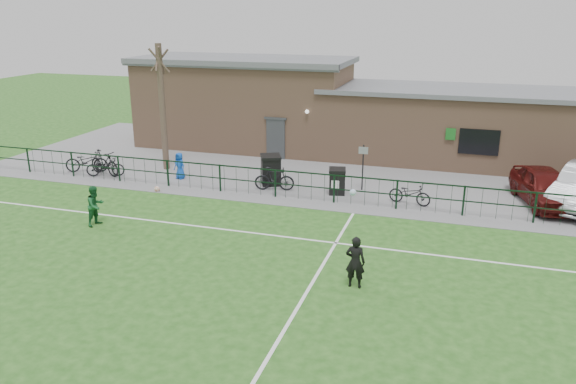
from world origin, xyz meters
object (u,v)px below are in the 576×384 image
(car_maroon, at_px, (545,187))
(ball_ground, at_px, (157,189))
(wheelie_bin_right, at_px, (337,182))
(bicycle_d, at_px, (274,179))
(sign_post, at_px, (363,168))
(bicycle_e, at_px, (410,193))
(wheelie_bin_left, at_px, (271,171))
(bicycle_a, at_px, (87,161))
(spectator_child, at_px, (180,166))
(outfield_player, at_px, (96,206))
(bare_tree, at_px, (162,108))
(bicycle_b, at_px, (104,163))
(bicycle_c, at_px, (105,167))

(car_maroon, relative_size, ball_ground, 18.15)
(wheelie_bin_right, distance_m, bicycle_d, 2.70)
(sign_post, height_order, bicycle_e, sign_post)
(wheelie_bin_left, relative_size, sign_post, 0.62)
(wheelie_bin_right, bearing_deg, bicycle_d, 175.96)
(bicycle_a, distance_m, ball_ground, 5.06)
(spectator_child, bearing_deg, bicycle_e, 12.86)
(wheelie_bin_left, xyz_separation_m, sign_post, (4.04, 0.39, 0.38))
(wheelie_bin_left, height_order, spectator_child, wheelie_bin_left)
(wheelie_bin_left, height_order, car_maroon, car_maroon)
(spectator_child, bearing_deg, wheelie_bin_right, 15.69)
(wheelie_bin_left, xyz_separation_m, car_maroon, (11.31, 0.70, 0.12))
(wheelie_bin_right, xyz_separation_m, outfield_player, (-7.52, -6.17, 0.22))
(bare_tree, height_order, bicycle_e, bare_tree)
(bicycle_a, bearing_deg, wheelie_bin_right, -109.61)
(bare_tree, relative_size, car_maroon, 1.39)
(ball_ground, bearing_deg, bicycle_e, 8.35)
(bare_tree, xyz_separation_m, bicycle_b, (-2.21, -1.85, -2.39))
(bicycle_c, bearing_deg, spectator_child, -100.48)
(sign_post, bearing_deg, wheelie_bin_right, -139.57)
(outfield_player, bearing_deg, bicycle_a, 50.77)
(bicycle_a, distance_m, spectator_child, 4.81)
(sign_post, height_order, outfield_player, sign_post)
(bare_tree, xyz_separation_m, sign_post, (9.78, -0.49, -1.98))
(bicycle_d, bearing_deg, wheelie_bin_left, 16.48)
(bare_tree, distance_m, car_maroon, 17.20)
(bicycle_e, xyz_separation_m, ball_ground, (-10.54, -1.55, -0.35))
(wheelie_bin_left, xyz_separation_m, bicycle_d, (0.44, -0.81, -0.10))
(bicycle_a, bearing_deg, ball_ground, -130.77)
(sign_post, bearing_deg, wheelie_bin_left, -174.53)
(bare_tree, distance_m, bicycle_e, 12.33)
(wheelie_bin_left, distance_m, wheelie_bin_right, 3.14)
(bicycle_c, height_order, spectator_child, spectator_child)
(ball_ground, bearing_deg, wheelie_bin_right, 15.36)
(car_maroon, bearing_deg, spectator_child, 170.12)
(wheelie_bin_right, height_order, ball_ground, wheelie_bin_right)
(bicycle_b, bearing_deg, wheelie_bin_right, -68.86)
(sign_post, xyz_separation_m, bicycle_b, (-12.00, -1.36, -0.41))
(car_maroon, height_order, bicycle_a, car_maroon)
(spectator_child, bearing_deg, car_maroon, 19.59)
(sign_post, relative_size, bicycle_e, 1.17)
(car_maroon, distance_m, ball_ground, 15.97)
(wheelie_bin_right, xyz_separation_m, car_maroon, (8.19, 1.11, 0.24))
(wheelie_bin_left, relative_size, spectator_child, 1.01)
(bicycle_a, height_order, bicycle_e, bicycle_a)
(bicycle_e, height_order, outfield_player, outfield_player)
(bicycle_b, height_order, bicycle_d, bicycle_b)
(bare_tree, height_order, wheelie_bin_right, bare_tree)
(spectator_child, height_order, ball_ground, spectator_child)
(car_maroon, distance_m, outfield_player, 17.32)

